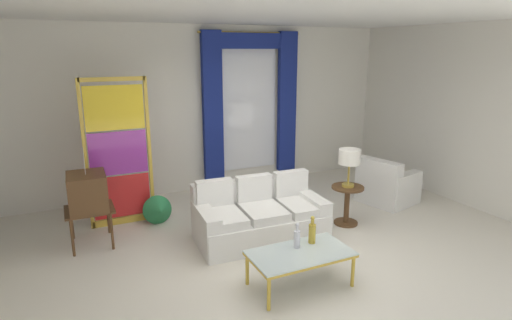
{
  "coord_description": "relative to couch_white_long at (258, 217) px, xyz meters",
  "views": [
    {
      "loc": [
        -2.48,
        -4.28,
        2.58
      ],
      "look_at": [
        -0.04,
        0.9,
        1.05
      ],
      "focal_mm": 29.28,
      "sensor_mm": 36.0,
      "label": 1
    }
  ],
  "objects": [
    {
      "name": "wall_rear",
      "position": [
        0.14,
        2.44,
        1.2
      ],
      "size": [
        8.0,
        0.12,
        3.0
      ],
      "primitive_type": "cube",
      "color": "white",
      "rests_on": "ground"
    },
    {
      "name": "curtained_window",
      "position": [
        0.92,
        2.27,
        1.44
      ],
      "size": [
        2.0,
        0.17,
        2.7
      ],
      "color": "white",
      "rests_on": "ground"
    },
    {
      "name": "table_lamp_brass",
      "position": [
        1.41,
        -0.15,
        0.72
      ],
      "size": [
        0.32,
        0.32,
        0.57
      ],
      "color": "#B29338",
      "rests_on": "round_side_table"
    },
    {
      "name": "bottle_crystal_tall",
      "position": [
        -0.1,
        -1.22,
        0.22
      ],
      "size": [
        0.07,
        0.07,
        0.3
      ],
      "color": "silver",
      "rests_on": "coffee_table"
    },
    {
      "name": "armchair_white",
      "position": [
        2.58,
        0.31,
        -0.02
      ],
      "size": [
        0.99,
        0.98,
        0.8
      ],
      "color": "white",
      "rests_on": "ground"
    },
    {
      "name": "stained_glass_divider",
      "position": [
        -1.65,
        1.32,
        0.75
      ],
      "size": [
        0.95,
        0.05,
        2.2
      ],
      "color": "gold",
      "rests_on": "ground"
    },
    {
      "name": "wall_right",
      "position": [
        3.8,
        -0.02,
        1.2
      ],
      "size": [
        0.12,
        7.0,
        3.0
      ],
      "primitive_type": "cube",
      "color": "white",
      "rests_on": "ground"
    },
    {
      "name": "coffee_table",
      "position": [
        -0.12,
        -1.33,
        0.07
      ],
      "size": [
        1.13,
        0.62,
        0.41
      ],
      "color": "silver",
      "rests_on": "ground"
    },
    {
      "name": "couch_white_long",
      "position": [
        0.0,
        0.0,
        0.0
      ],
      "size": [
        1.81,
        1.02,
        0.86
      ],
      "color": "white",
      "rests_on": "ground"
    },
    {
      "name": "ground_plane",
      "position": [
        0.14,
        -0.62,
        -0.3
      ],
      "size": [
        16.0,
        16.0,
        0.0
      ],
      "primitive_type": "plane",
      "color": "silver"
    },
    {
      "name": "ceiling_slab",
      "position": [
        0.14,
        0.18,
        2.72
      ],
      "size": [
        8.0,
        7.6,
        0.04
      ],
      "primitive_type": "cube",
      "color": "white"
    },
    {
      "name": "bottle_blue_decanter",
      "position": [
        0.12,
        -1.18,
        0.24
      ],
      "size": [
        0.08,
        0.08,
        0.33
      ],
      "color": "gold",
      "rests_on": "coffee_table"
    },
    {
      "name": "peacock_figurine",
      "position": [
        -1.17,
        1.02,
        -0.08
      ],
      "size": [
        0.44,
        0.6,
        0.5
      ],
      "color": "beige",
      "rests_on": "ground"
    },
    {
      "name": "round_side_table",
      "position": [
        1.41,
        -0.15,
        0.05
      ],
      "size": [
        0.48,
        0.48,
        0.59
      ],
      "color": "brown",
      "rests_on": "ground"
    },
    {
      "name": "vintage_tv",
      "position": [
        -2.14,
        0.77,
        0.42
      ],
      "size": [
        0.62,
        0.61,
        1.35
      ],
      "color": "brown",
      "rests_on": "ground"
    }
  ]
}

